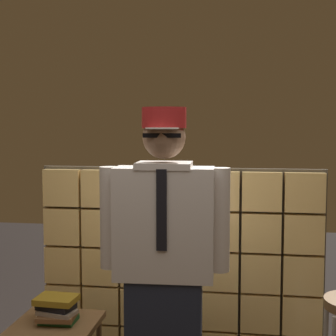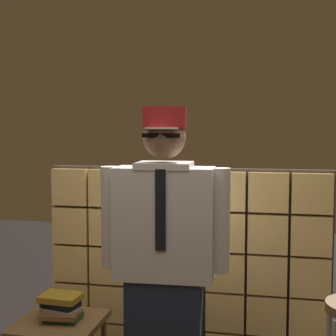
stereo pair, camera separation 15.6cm
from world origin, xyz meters
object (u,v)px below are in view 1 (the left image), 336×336
standing_person (164,265)px  book_stack (57,309)px  side_table (55,333)px  coffee_mug (42,309)px

standing_person → book_stack: standing_person is taller
standing_person → side_table: (-0.73, 0.19, -0.52)m
side_table → coffee_mug: bearing=143.9°
standing_person → coffee_mug: standing_person is taller
standing_person → side_table: 0.92m
book_stack → coffee_mug: 0.16m
side_table → standing_person: bearing=-14.8°
side_table → book_stack: bearing=35.3°
side_table → coffee_mug: 0.19m
side_table → book_stack: (0.01, 0.01, 0.15)m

